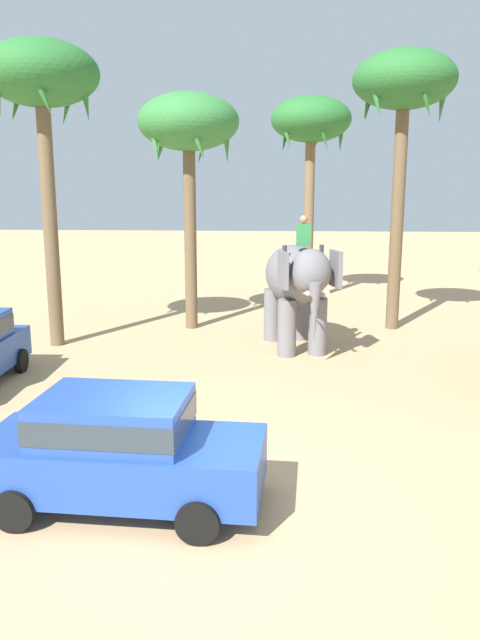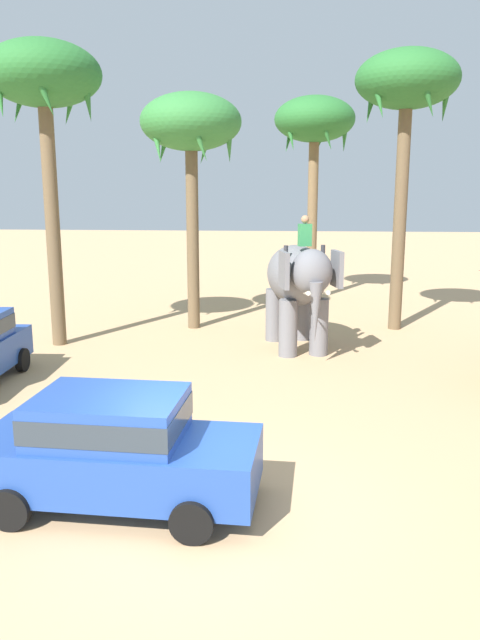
% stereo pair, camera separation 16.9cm
% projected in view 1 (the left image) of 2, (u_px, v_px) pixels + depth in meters
% --- Properties ---
extents(ground_plane, '(120.00, 120.00, 0.00)m').
position_uv_depth(ground_plane, '(206.00, 511.00, 9.07)').
color(ground_plane, tan).
extents(car_sedan_foreground, '(4.18, 2.04, 1.70)m').
position_uv_depth(car_sedan_foreground, '(119.00, 447.00, 9.05)').
color(car_sedan_foreground, '#23479E').
rests_on(car_sedan_foreground, ground).
extents(elephant_with_mahout, '(2.35, 4.01, 3.88)m').
position_uv_depth(elephant_with_mahout, '(297.00, 281.00, 17.79)').
color(elephant_with_mahout, slate).
rests_on(elephant_with_mahout, ground).
extents(palm_tree_behind_elephant, '(3.20, 3.20, 7.54)m').
position_uv_depth(palm_tree_behind_elephant, '(189.00, 128.00, 19.65)').
color(palm_tree_behind_elephant, brown).
rests_on(palm_tree_behind_elephant, ground).
extents(palm_tree_near_hut, '(3.20, 3.20, 8.58)m').
position_uv_depth(palm_tree_near_hut, '(41.00, 83.00, 17.17)').
color(palm_tree_near_hut, brown).
rests_on(palm_tree_near_hut, ground).
extents(palm_tree_left_of_road, '(3.20, 3.20, 8.17)m').
position_uv_depth(palm_tree_left_of_road, '(311.00, 125.00, 24.82)').
color(palm_tree_left_of_road, brown).
rests_on(palm_tree_left_of_road, ground).
extents(palm_tree_far_back, '(3.20, 3.20, 8.78)m').
position_uv_depth(palm_tree_far_back, '(404.00, 89.00, 19.33)').
color(palm_tree_far_back, brown).
rests_on(palm_tree_far_back, ground).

